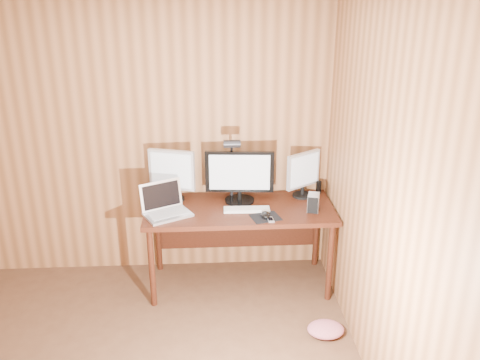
{
  "coord_description": "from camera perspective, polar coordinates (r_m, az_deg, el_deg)",
  "views": [
    {
      "loc": [
        0.7,
        -2.31,
        2.53
      ],
      "look_at": [
        0.93,
        1.58,
        1.02
      ],
      "focal_mm": 38.0,
      "sensor_mm": 36.0,
      "label": 1
    }
  ],
  "objects": [
    {
      "name": "monitor_right",
      "position": [
        4.51,
        7.12,
        0.75
      ],
      "size": [
        0.32,
        0.23,
        0.41
      ],
      "rotation": [
        0.0,
        0.0,
        0.6
      ],
      "color": "black",
      "rests_on": "desk"
    },
    {
      "name": "mouse",
      "position": [
        4.15,
        2.89,
        -3.93
      ],
      "size": [
        0.11,
        0.13,
        0.04
      ],
      "primitive_type": "ellipsoid",
      "rotation": [
        0.0,
        0.0,
        0.34
      ],
      "color": "black",
      "rests_on": "mousepad"
    },
    {
      "name": "room_shell",
      "position": [
        2.74,
        -17.94,
        -7.89
      ],
      "size": [
        4.0,
        4.0,
        4.0
      ],
      "color": "#53331F",
      "rests_on": "ground"
    },
    {
      "name": "desk",
      "position": [
        4.45,
        -0.09,
        -4.14
      ],
      "size": [
        1.6,
        0.7,
        0.75
      ],
      "color": "#3A170C",
      "rests_on": "floor"
    },
    {
      "name": "monitor_left",
      "position": [
        4.42,
        -7.65,
        0.72
      ],
      "size": [
        0.4,
        0.19,
        0.46
      ],
      "rotation": [
        0.0,
        0.0,
        -0.29
      ],
      "color": "black",
      "rests_on": "desk"
    },
    {
      "name": "speaker",
      "position": [
        4.66,
        8.81,
        -0.79
      ],
      "size": [
        0.05,
        0.05,
        0.11
      ],
      "primitive_type": "cylinder",
      "color": "black",
      "rests_on": "desk"
    },
    {
      "name": "desk_lamp",
      "position": [
        4.33,
        -0.93,
        2.27
      ],
      "size": [
        0.14,
        0.2,
        0.61
      ],
      "rotation": [
        0.0,
        0.0,
        0.19
      ],
      "color": "black",
      "rests_on": "desk"
    },
    {
      "name": "laptop",
      "position": [
        4.24,
        -8.42,
        -2.95
      ],
      "size": [
        0.45,
        0.41,
        0.26
      ],
      "rotation": [
        0.0,
        0.0,
        0.49
      ],
      "color": "silver",
      "rests_on": "desk"
    },
    {
      "name": "phone",
      "position": [
        4.11,
        3.44,
        -4.46
      ],
      "size": [
        0.06,
        0.1,
        0.01
      ],
      "rotation": [
        0.0,
        0.0,
        0.12
      ],
      "color": "silver",
      "rests_on": "desk"
    },
    {
      "name": "fabric_pile",
      "position": [
        4.13,
        9.6,
        -16.21
      ],
      "size": [
        0.33,
        0.3,
        0.09
      ],
      "primitive_type": null,
      "rotation": [
        0.0,
        0.0,
        -0.26
      ],
      "color": "#B75868",
      "rests_on": "floor"
    },
    {
      "name": "keyboard",
      "position": [
        4.27,
        0.76,
        -3.31
      ],
      "size": [
        0.39,
        0.12,
        0.02
      ],
      "rotation": [
        0.0,
        0.0,
        -0.02
      ],
      "color": "white",
      "rests_on": "desk"
    },
    {
      "name": "mousepad",
      "position": [
        4.16,
        2.89,
        -4.21
      ],
      "size": [
        0.27,
        0.24,
        0.0
      ],
      "primitive_type": "cube",
      "rotation": [
        0.0,
        0.0,
        0.28
      ],
      "color": "black",
      "rests_on": "desk"
    },
    {
      "name": "monitor_center",
      "position": [
        4.36,
        -0.05,
        0.48
      ],
      "size": [
        0.59,
        0.26,
        0.46
      ],
      "rotation": [
        0.0,
        0.0,
        -0.08
      ],
      "color": "black",
      "rests_on": "desk"
    },
    {
      "name": "hard_drive",
      "position": [
        4.29,
        8.24,
        -2.52
      ],
      "size": [
        0.12,
        0.15,
        0.15
      ],
      "rotation": [
        0.0,
        0.0,
        -0.27
      ],
      "color": "silver",
      "rests_on": "desk"
    }
  ]
}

